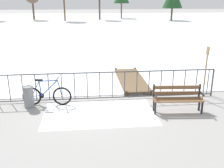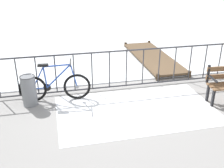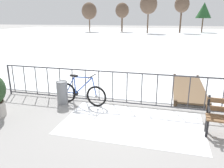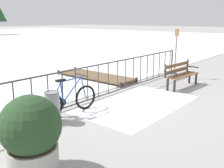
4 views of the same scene
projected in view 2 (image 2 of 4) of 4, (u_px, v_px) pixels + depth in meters
ground_plane at (118, 89)px, 7.22m from camera, size 160.00×160.00×0.00m
snow_patch at (136, 110)px, 6.18m from camera, size 3.59×2.12×0.01m
railing_fence at (118, 69)px, 7.00m from camera, size 9.06×0.06×1.07m
bicycle_near_railing at (55, 86)px, 6.48m from camera, size 1.71×0.52×0.97m
trash_bin at (29, 90)px, 6.26m from camera, size 0.35×0.35×0.73m
wooden_dock at (153, 57)px, 9.33m from camera, size 1.10×3.54×0.20m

